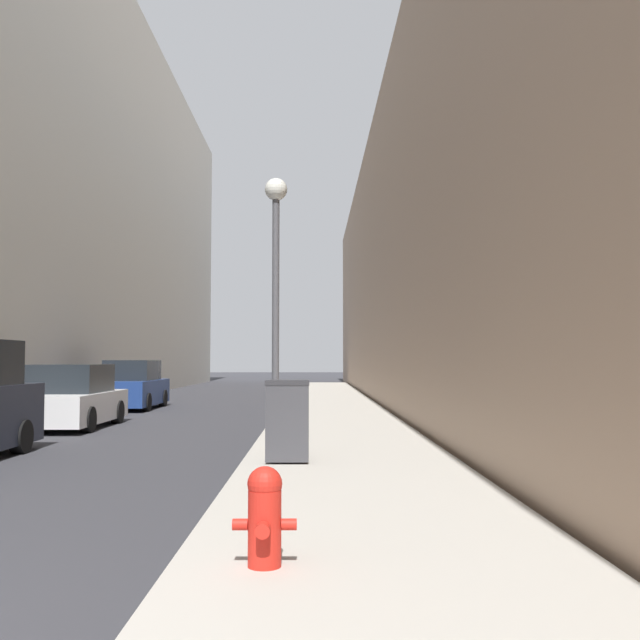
# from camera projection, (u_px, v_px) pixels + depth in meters

# --- Properties ---
(sidewalk_right) EXTENTS (3.51, 60.00, 0.16)m
(sidewalk_right) POSITION_uv_depth(u_px,v_px,m) (334.00, 416.00, 21.38)
(sidewalk_right) COLOR #ADA89E
(sidewalk_right) RESTS_ON ground
(building_right_stone) EXTENTS (12.00, 60.00, 11.84)m
(building_right_stone) POSITION_uv_depth(u_px,v_px,m) (516.00, 261.00, 29.77)
(building_right_stone) COLOR #9E7F66
(building_right_stone) RESTS_ON ground
(fire_hydrant) EXTENTS (0.50, 0.39, 0.78)m
(fire_hydrant) POSITION_uv_depth(u_px,v_px,m) (265.00, 514.00, 5.57)
(fire_hydrant) COLOR red
(fire_hydrant) RESTS_ON sidewalk_right
(trash_bin) EXTENTS (0.69, 0.57, 1.30)m
(trash_bin) POSITION_uv_depth(u_px,v_px,m) (287.00, 420.00, 11.26)
(trash_bin) COLOR #3D3D42
(trash_bin) RESTS_ON sidewalk_right
(lamppost) EXTENTS (0.44, 0.44, 5.20)m
(lamppost) POSITION_uv_depth(u_px,v_px,m) (276.00, 272.00, 13.98)
(lamppost) COLOR #4C4C51
(lamppost) RESTS_ON sidewalk_right
(parked_sedan_near) EXTENTS (1.96, 4.31, 1.65)m
(parked_sedan_near) POSITION_uv_depth(u_px,v_px,m) (71.00, 399.00, 18.63)
(parked_sedan_near) COLOR silver
(parked_sedan_near) RESTS_ON ground
(parked_sedan_far) EXTENTS (1.88, 4.47, 1.76)m
(parked_sedan_far) POSITION_uv_depth(u_px,v_px,m) (133.00, 387.00, 25.84)
(parked_sedan_far) COLOR navy
(parked_sedan_far) RESTS_ON ground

